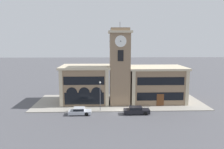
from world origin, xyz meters
The scene contains 8 objects.
ground_plane centered at (0.00, 0.00, 0.00)m, with size 300.00×300.00×0.00m, color #4C4C51.
sidewalk_kerb centered at (0.00, 6.78, 0.07)m, with size 36.41×13.55×0.15m.
clock_tower centered at (0.00, 5.40, 8.13)m, with size 4.84×4.84×17.35m.
town_hall_left_wing centered at (-7.40, 7.41, 4.10)m, with size 10.75×8.92×8.14m.
town_hall_right_wing centered at (8.29, 7.41, 3.97)m, with size 12.53×8.92×7.89m.
parked_car_near centered at (-7.86, -1.32, 0.71)m, with size 4.14×1.89×1.34m.
parked_car_mid centered at (2.64, -1.32, 0.75)m, with size 4.78×1.79×1.42m.
street_lamp centered at (-4.09, 0.53, 3.91)m, with size 0.36×0.36×5.72m.
Camera 1 is at (-3.19, -40.25, 13.29)m, focal length 35.00 mm.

